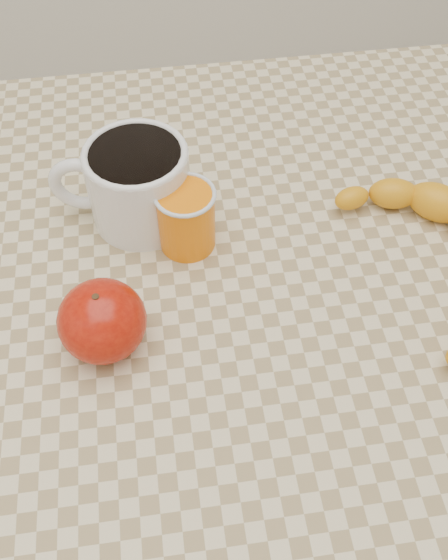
{
  "coord_description": "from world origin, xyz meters",
  "views": [
    {
      "loc": [
        -0.05,
        -0.37,
        1.26
      ],
      "look_at": [
        0.0,
        0.0,
        0.77
      ],
      "focal_mm": 40.0,
      "sensor_mm": 36.0,
      "label": 1
    }
  ],
  "objects": [
    {
      "name": "ground",
      "position": [
        0.0,
        0.0,
        0.0
      ],
      "size": [
        3.0,
        3.0,
        0.0
      ],
      "primitive_type": "plane",
      "color": "tan",
      "rests_on": "ground"
    },
    {
      "name": "table",
      "position": [
        0.0,
        0.0,
        0.66
      ],
      "size": [
        0.8,
        0.8,
        0.75
      ],
      "color": "beige",
      "rests_on": "ground"
    },
    {
      "name": "coffee_mug",
      "position": [
        -0.08,
        0.12,
        0.8
      ],
      "size": [
        0.16,
        0.13,
        0.09
      ],
      "color": "white",
      "rests_on": "table"
    },
    {
      "name": "orange_juice_glass",
      "position": [
        -0.03,
        0.07,
        0.79
      ],
      "size": [
        0.06,
        0.06,
        0.07
      ],
      "color": "orange",
      "rests_on": "table"
    },
    {
      "name": "apple",
      "position": [
        -0.12,
        -0.04,
        0.79
      ],
      "size": [
        0.08,
        0.08,
        0.08
      ],
      "color": "#8A0B04",
      "rests_on": "table"
    },
    {
      "name": "banana",
      "position": [
        0.23,
        -0.01,
        0.77
      ],
      "size": [
        0.24,
        0.31,
        0.05
      ],
      "primitive_type": null,
      "rotation": [
        0.0,
        0.0,
        0.06
      ],
      "color": "orange",
      "rests_on": "table"
    }
  ]
}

